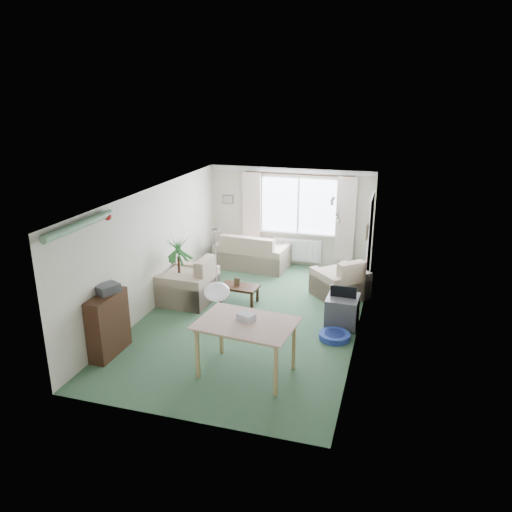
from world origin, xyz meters
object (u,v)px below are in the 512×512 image
(houseplant, at_px, (179,269))
(tv_cube, at_px, (342,311))
(dining_table, at_px, (246,349))
(coffee_table, at_px, (239,294))
(sofa, at_px, (252,250))
(pet_bed, at_px, (335,336))
(armchair_corner, at_px, (340,277))
(armchair_left, at_px, (187,279))
(bookshelf, at_px, (108,325))

(houseplant, distance_m, tv_cube, 3.38)
(houseplant, height_order, dining_table, houseplant)
(coffee_table, height_order, tv_cube, tv_cube)
(sofa, relative_size, pet_bed, 3.14)
(tv_cube, xyz_separation_m, pet_bed, (-0.05, -0.57, -0.23))
(coffee_table, xyz_separation_m, dining_table, (0.96, -2.54, 0.25))
(houseplant, distance_m, dining_table, 3.14)
(houseplant, bearing_deg, dining_table, -46.47)
(armchair_corner, height_order, pet_bed, armchair_corner)
(sofa, relative_size, coffee_table, 2.19)
(armchair_left, xyz_separation_m, tv_cube, (3.20, -0.25, -0.20))
(sofa, distance_m, pet_bed, 4.03)
(armchair_left, distance_m, dining_table, 3.06)
(armchair_left, height_order, tv_cube, armchair_left)
(pet_bed, bearing_deg, bookshelf, -156.05)
(armchair_corner, distance_m, houseplant, 3.35)
(bookshelf, distance_m, houseplant, 2.34)
(sofa, relative_size, houseplant, 1.22)
(armchair_corner, xyz_separation_m, tv_cube, (0.22, -1.38, -0.14))
(sofa, bearing_deg, houseplant, 75.66)
(coffee_table, distance_m, tv_cube, 2.22)
(coffee_table, relative_size, pet_bed, 1.43)
(coffee_table, xyz_separation_m, tv_cube, (2.16, -0.48, 0.11))
(tv_cube, bearing_deg, coffee_table, 168.64)
(armchair_left, height_order, dining_table, armchair_left)
(coffee_table, distance_m, houseplant, 1.33)
(sofa, relative_size, tv_cube, 2.75)
(sofa, distance_m, dining_table, 4.84)
(sofa, distance_m, armchair_corner, 2.59)
(coffee_table, bearing_deg, armchair_corner, 24.96)
(armchair_corner, height_order, houseplant, houseplant)
(armchair_corner, xyz_separation_m, armchair_left, (-2.98, -1.13, 0.05))
(sofa, height_order, houseplant, houseplant)
(armchair_left, distance_m, houseplant, 0.27)
(bookshelf, height_order, houseplant, houseplant)
(armchair_corner, relative_size, houseplant, 0.68)
(armchair_left, height_order, coffee_table, armchair_left)
(armchair_corner, xyz_separation_m, bookshelf, (-3.32, -3.50, 0.09))
(armchair_corner, bearing_deg, houseplant, -22.84)
(bookshelf, bearing_deg, coffee_table, 62.58)
(bookshelf, relative_size, tv_cube, 1.67)
(armchair_corner, xyz_separation_m, houseplant, (-3.12, -1.18, 0.27))
(armchair_corner, height_order, armchair_left, armchair_left)
(bookshelf, bearing_deg, houseplant, 85.80)
(houseplant, relative_size, tv_cube, 2.24)
(sofa, bearing_deg, coffee_table, 104.39)
(dining_table, relative_size, tv_cube, 2.16)
(armchair_corner, bearing_deg, coffee_table, -18.55)
(coffee_table, relative_size, dining_table, 0.58)
(houseplant, bearing_deg, armchair_corner, 20.67)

